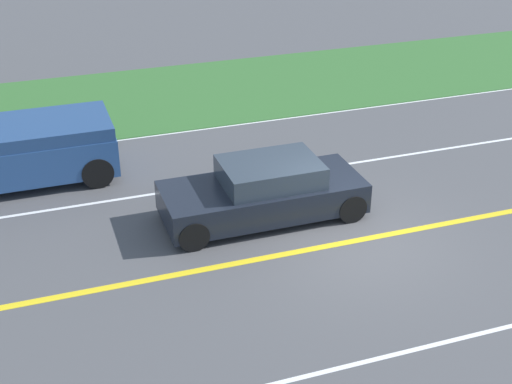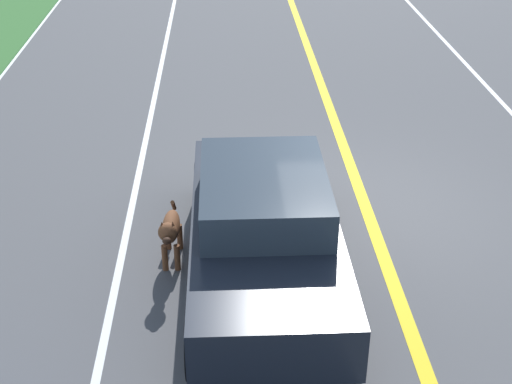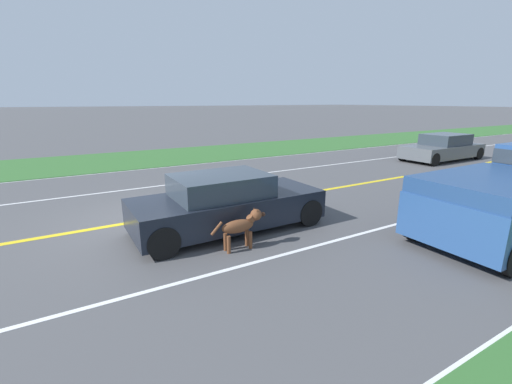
% 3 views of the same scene
% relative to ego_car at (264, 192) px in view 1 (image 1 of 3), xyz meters
% --- Properties ---
extents(ground_plane, '(400.00, 400.00, 0.00)m').
position_rel_ego_car_xyz_m(ground_plane, '(-1.62, -1.46, -0.64)').
color(ground_plane, '#4C4C4F').
extents(centre_divider_line, '(0.18, 160.00, 0.01)m').
position_rel_ego_car_xyz_m(centre_divider_line, '(-1.62, -1.46, -0.63)').
color(centre_divider_line, yellow).
rests_on(centre_divider_line, ground).
extents(lane_edge_line_right, '(0.14, 160.00, 0.01)m').
position_rel_ego_car_xyz_m(lane_edge_line_right, '(5.38, -1.46, -0.63)').
color(lane_edge_line_right, white).
rests_on(lane_edge_line_right, ground).
extents(lane_dash_same_dir, '(0.10, 160.00, 0.01)m').
position_rel_ego_car_xyz_m(lane_dash_same_dir, '(1.88, -1.46, -0.63)').
color(lane_dash_same_dir, white).
rests_on(lane_dash_same_dir, ground).
extents(lane_dash_oncoming, '(0.10, 160.00, 0.01)m').
position_rel_ego_car_xyz_m(lane_dash_oncoming, '(-5.12, -1.46, -0.63)').
color(lane_dash_oncoming, white).
rests_on(lane_dash_oncoming, ground).
extents(grass_verge_right, '(6.00, 160.00, 0.03)m').
position_rel_ego_car_xyz_m(grass_verge_right, '(8.38, -1.46, -0.62)').
color(grass_verge_right, '#33662D').
rests_on(grass_verge_right, ground).
extents(ego_car, '(1.85, 4.47, 1.35)m').
position_rel_ego_car_xyz_m(ego_car, '(0.00, 0.00, 0.00)').
color(ego_car, black).
rests_on(ego_car, ground).
extents(dog, '(0.25, 1.25, 0.83)m').
position_rel_ego_car_xyz_m(dog, '(1.19, -0.22, -0.12)').
color(dog, brown).
rests_on(dog, ground).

